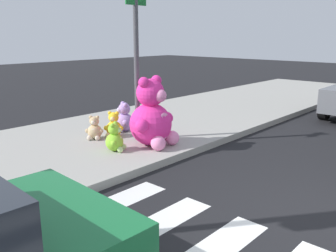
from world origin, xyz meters
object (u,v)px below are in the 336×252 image
Objects in this scene: plush_pink_large at (152,118)px; plush_lime at (115,139)px; plush_lavender at (124,120)px; plush_yellow at (114,127)px; sign_pole at (137,62)px; plush_tan at (94,130)px.

plush_lime is (-0.79, 0.27, -0.35)m from plush_pink_large.
plush_yellow is at bearing -156.28° from plush_lavender.
plush_pink_large is (-0.13, -0.59, -1.12)m from sign_pole.
plush_tan is (-0.54, 1.28, -0.37)m from plush_pink_large.
sign_pole is at bearing -62.75° from plush_yellow.
plush_pink_large is 0.90m from plush_lime.
plush_yellow reaches higher than plush_tan.
plush_tan is at bearing 112.97° from plush_pink_large.
sign_pole is 1.61m from plush_lavender.
plush_yellow reaches higher than plush_lime.
plush_lime reaches higher than plush_tan.
plush_lavender reaches higher than plush_lime.
plush_pink_large is at bearing -83.14° from plush_yellow.
plush_lavender is at bearing 23.72° from plush_yellow.
plush_yellow is at bearing 96.86° from plush_pink_large.
plush_lime is at bearing -137.09° from plush_lavender.
sign_pole reaches higher than plush_pink_large.
sign_pole is at bearing -106.49° from plush_lavender.
plush_yellow is (0.65, 0.84, 0.00)m from plush_lime.
sign_pole is 5.43× the size of plush_yellow.
plush_lavender is 1.34× the size of plush_tan.
plush_pink_large is 2.48× the size of plush_lime.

